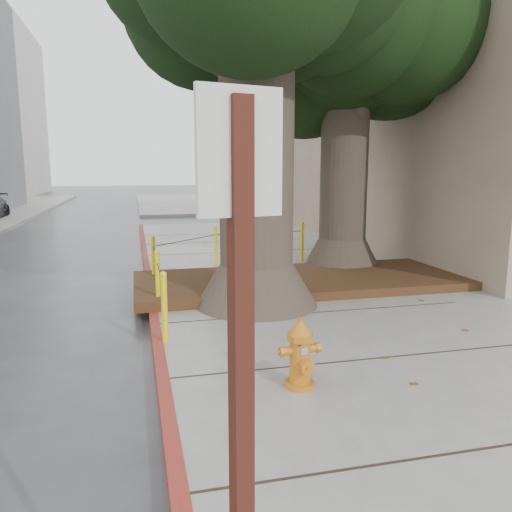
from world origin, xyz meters
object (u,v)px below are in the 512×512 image
(fire_hydrant, at_px, (300,354))
(signpost, at_px, (242,463))
(car_red, at_px, (412,206))
(car_silver, at_px, (290,204))

(fire_hydrant, height_order, signpost, signpost)
(signpost, relative_size, car_red, 0.68)
(fire_hydrant, bearing_deg, car_silver, 68.46)
(fire_hydrant, distance_m, car_red, 21.21)
(car_silver, bearing_deg, car_red, -114.57)
(signpost, bearing_deg, car_red, 46.10)
(signpost, bearing_deg, car_silver, 60.27)
(fire_hydrant, xyz_separation_m, car_red, (11.82, 17.61, 0.08))
(car_silver, distance_m, car_red, 6.06)
(fire_hydrant, distance_m, signpost, 3.72)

